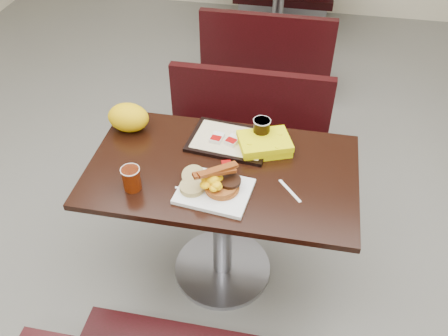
% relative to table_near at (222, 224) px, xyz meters
% --- Properties ---
extents(floor, '(6.00, 7.00, 0.01)m').
position_rel_table_near_xyz_m(floor, '(0.00, 0.00, -0.38)').
color(floor, slate).
rests_on(floor, ground).
extents(table_near, '(1.20, 0.70, 0.75)m').
position_rel_table_near_xyz_m(table_near, '(0.00, 0.00, 0.00)').
color(table_near, black).
rests_on(table_near, floor).
extents(bench_near_n, '(1.00, 0.46, 0.72)m').
position_rel_table_near_xyz_m(bench_near_n, '(0.00, 0.70, -0.02)').
color(bench_near_n, black).
rests_on(bench_near_n, floor).
extents(table_far, '(1.20, 0.70, 0.75)m').
position_rel_table_near_xyz_m(table_far, '(0.00, 2.60, 0.00)').
color(table_far, black).
rests_on(table_far, floor).
extents(bench_far_s, '(1.00, 0.46, 0.72)m').
position_rel_table_near_xyz_m(bench_far_s, '(0.00, 1.90, -0.02)').
color(bench_far_s, black).
rests_on(bench_far_s, floor).
extents(platter, '(0.33, 0.27, 0.02)m').
position_rel_table_near_xyz_m(platter, '(-0.00, -0.16, 0.38)').
color(platter, white).
rests_on(platter, table_near).
extents(pancake_stack, '(0.17, 0.17, 0.03)m').
position_rel_table_near_xyz_m(pancake_stack, '(0.03, -0.15, 0.41)').
color(pancake_stack, '#A0481A').
rests_on(pancake_stack, platter).
extents(sausage_patty, '(0.11, 0.11, 0.01)m').
position_rel_table_near_xyz_m(sausage_patty, '(0.06, -0.13, 0.43)').
color(sausage_patty, black).
rests_on(sausage_patty, pancake_stack).
extents(scrambled_eggs, '(0.12, 0.11, 0.05)m').
position_rel_table_near_xyz_m(scrambled_eggs, '(-0.01, -0.17, 0.45)').
color(scrambled_eggs, '#FFE405').
rests_on(scrambled_eggs, pancake_stack).
extents(bacon_strips, '(0.20, 0.17, 0.01)m').
position_rel_table_near_xyz_m(bacon_strips, '(-0.00, -0.15, 0.48)').
color(bacon_strips, '#491205').
rests_on(bacon_strips, scrambled_eggs).
extents(muffin_bottom, '(0.13, 0.13, 0.02)m').
position_rel_table_near_xyz_m(muffin_bottom, '(-0.10, -0.17, 0.40)').
color(muffin_bottom, tan).
rests_on(muffin_bottom, platter).
extents(muffin_top, '(0.12, 0.13, 0.06)m').
position_rel_table_near_xyz_m(muffin_top, '(-0.10, -0.12, 0.42)').
color(muffin_top, tan).
rests_on(muffin_top, platter).
extents(coffee_cup_near, '(0.08, 0.08, 0.11)m').
position_rel_table_near_xyz_m(coffee_cup_near, '(-0.35, -0.20, 0.43)').
color(coffee_cup_near, '#842804').
rests_on(coffee_cup_near, table_near).
extents(fork, '(0.12, 0.02, 0.00)m').
position_rel_table_near_xyz_m(fork, '(-0.13, -0.16, 0.38)').
color(fork, white).
rests_on(fork, table_near).
extents(knife, '(0.11, 0.13, 0.00)m').
position_rel_table_near_xyz_m(knife, '(0.31, -0.09, 0.38)').
color(knife, white).
rests_on(knife, table_near).
extents(condiment_syrup, '(0.04, 0.03, 0.01)m').
position_rel_table_near_xyz_m(condiment_syrup, '(-0.02, -0.04, 0.38)').
color(condiment_syrup, '#9F5106').
rests_on(condiment_syrup, table_near).
extents(condiment_ketchup, '(0.05, 0.04, 0.01)m').
position_rel_table_near_xyz_m(condiment_ketchup, '(0.01, 0.03, 0.38)').
color(condiment_ketchup, '#8C0504').
rests_on(condiment_ketchup, table_near).
extents(tray, '(0.40, 0.31, 0.02)m').
position_rel_table_near_xyz_m(tray, '(-0.00, 0.19, 0.38)').
color(tray, black).
rests_on(tray, table_near).
extents(hashbrown_sleeve_left, '(0.06, 0.08, 0.02)m').
position_rel_table_near_xyz_m(hashbrown_sleeve_left, '(-0.06, 0.18, 0.40)').
color(hashbrown_sleeve_left, silver).
rests_on(hashbrown_sleeve_left, tray).
extents(hashbrown_sleeve_right, '(0.08, 0.09, 0.02)m').
position_rel_table_near_xyz_m(hashbrown_sleeve_right, '(0.02, 0.17, 0.40)').
color(hashbrown_sleeve_right, silver).
rests_on(hashbrown_sleeve_right, tray).
extents(coffee_cup_far, '(0.10, 0.10, 0.11)m').
position_rel_table_near_xyz_m(coffee_cup_far, '(0.14, 0.22, 0.45)').
color(coffee_cup_far, black).
rests_on(coffee_cup_far, tray).
extents(clamshell, '(0.28, 0.25, 0.06)m').
position_rel_table_near_xyz_m(clamshell, '(0.17, 0.17, 0.41)').
color(clamshell, '#E4DC03').
rests_on(clamshell, table_near).
extents(paper_bag, '(0.24, 0.22, 0.14)m').
position_rel_table_near_xyz_m(paper_bag, '(-0.50, 0.20, 0.44)').
color(paper_bag, '#E2B207').
rests_on(paper_bag, table_near).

